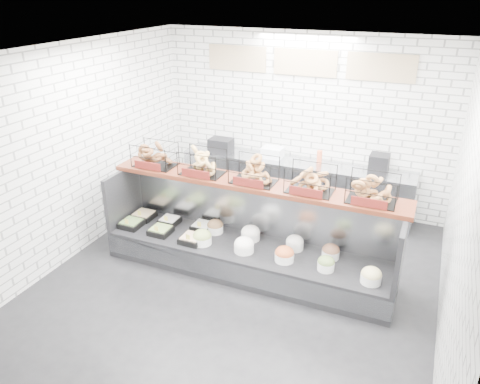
% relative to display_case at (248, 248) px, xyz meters
% --- Properties ---
extents(ground, '(5.50, 5.50, 0.00)m').
position_rel_display_case_xyz_m(ground, '(0.01, -0.34, -0.33)').
color(ground, black).
rests_on(ground, ground).
extents(room_shell, '(5.02, 5.51, 3.01)m').
position_rel_display_case_xyz_m(room_shell, '(0.01, 0.26, 1.73)').
color(room_shell, white).
rests_on(room_shell, ground).
extents(display_case, '(4.00, 0.90, 1.20)m').
position_rel_display_case_xyz_m(display_case, '(0.00, 0.00, 0.00)').
color(display_case, black).
rests_on(display_case, ground).
extents(bagel_shelf, '(4.10, 0.50, 0.40)m').
position_rel_display_case_xyz_m(bagel_shelf, '(0.01, 0.18, 1.06)').
color(bagel_shelf, '#3F170D').
rests_on(bagel_shelf, display_case).
extents(prep_counter, '(4.00, 0.60, 1.20)m').
position_rel_display_case_xyz_m(prep_counter, '(0.00, 2.09, 0.14)').
color(prep_counter, '#93969B').
rests_on(prep_counter, ground).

